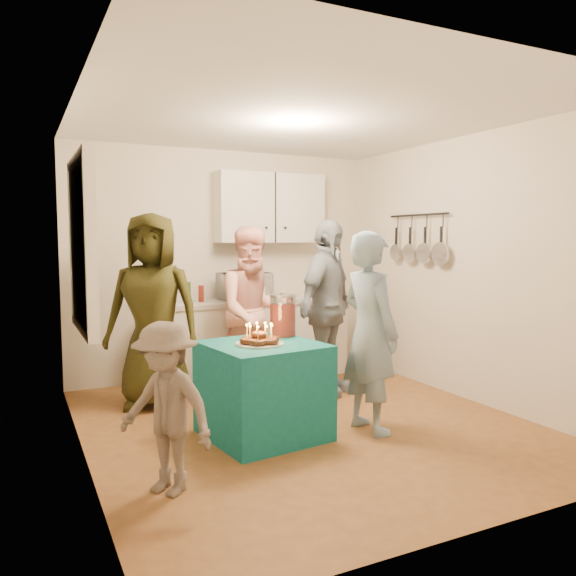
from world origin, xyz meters
name	(u,v)px	position (x,y,z in m)	size (l,w,h in m)	color
floor	(306,424)	(0.00, 0.00, 0.00)	(4.00, 4.00, 0.00)	brown
ceiling	(307,116)	(0.00, 0.00, 2.60)	(4.00, 4.00, 0.00)	white
back_wall	(226,264)	(0.00, 2.00, 1.30)	(3.60, 3.60, 0.00)	silver
left_wall	(80,280)	(-1.80, 0.00, 1.30)	(4.00, 4.00, 0.00)	silver
right_wall	(468,269)	(1.80, 0.00, 1.30)	(4.00, 4.00, 0.00)	silver
window_night	(79,244)	(-1.77, 0.30, 1.55)	(0.04, 1.00, 1.20)	black
counter	(252,341)	(0.20, 1.70, 0.43)	(2.20, 0.58, 0.86)	white
countertop	(252,301)	(0.20, 1.70, 0.89)	(2.24, 0.62, 0.05)	beige
upper_cabinet	(270,208)	(0.50, 1.85, 1.95)	(1.30, 0.30, 0.80)	white
pot_rack	(416,238)	(1.72, 0.70, 1.60)	(0.12, 1.00, 0.60)	black
microwave	(245,286)	(0.12, 1.70, 1.06)	(0.54, 0.37, 0.30)	white
party_table	(263,390)	(-0.45, -0.11, 0.38)	(0.85, 0.85, 0.76)	#10666A
donut_cake	(260,333)	(-0.50, -0.16, 0.85)	(0.38, 0.38, 0.18)	#381C0C
punch_jar	(283,316)	(-0.16, 0.13, 0.93)	(0.22, 0.22, 0.34)	#B6190E
man_birthday	(370,332)	(0.39, -0.38, 0.83)	(0.61, 0.40, 1.66)	#85A5C2
woman_back_left	(153,311)	(-1.06, 1.09, 0.92)	(0.90, 0.59, 1.84)	#4C4915
woman_back_center	(255,312)	(-0.06, 1.00, 0.86)	(0.84, 0.65, 1.72)	#FF8A85
woman_back_right	(327,307)	(0.65, 0.77, 0.89)	(1.05, 0.44, 1.79)	#11243A
child_near_left	(166,408)	(-1.40, -0.78, 0.54)	(0.70, 0.40, 1.09)	#5B5049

